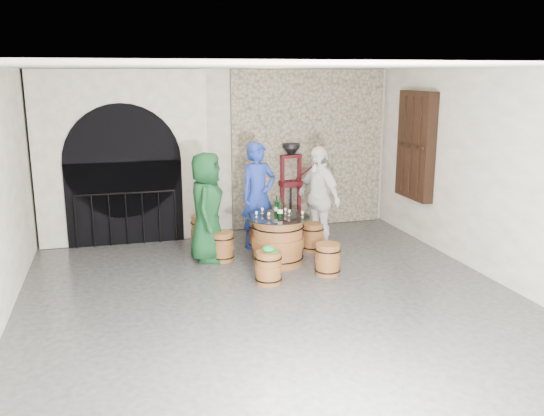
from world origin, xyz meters
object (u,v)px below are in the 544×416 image
object	(u,v)px
barrel_stool_far	(260,234)
barrel_stool_right	(313,237)
barrel_stool_near_left	(269,268)
side_barrel	(204,233)
barrel_stool_left	(222,246)
wine_bottle_right	(277,207)
barrel_table	(278,240)
person_green	(207,207)
barrel_stool_near_right	(328,259)
corking_press	(291,180)
wine_bottle_center	(280,209)
person_white	(319,198)
wine_bottle_left	(280,209)
person_blue	(258,195)

from	to	relation	value
barrel_stool_far	barrel_stool_right	xyz separation A→B (m)	(0.88, -0.43, 0.00)
barrel_stool_near_left	side_barrel	world-z (taller)	side_barrel
barrel_stool_left	wine_bottle_right	bearing A→B (deg)	-18.02
barrel_table	barrel_stool_left	xyz separation A→B (m)	(-0.87, 0.39, -0.15)
wine_bottle_right	person_green	bearing A→B (deg)	160.61
barrel_stool_near_right	corking_press	xyz separation A→B (m)	(0.25, 2.79, 0.77)
person_green	wine_bottle_center	size ratio (longest dim) A/B	5.70
corking_press	person_white	bearing A→B (deg)	-91.97
barrel_stool_near_left	wine_bottle_left	distance (m)	1.15
barrel_stool_near_left	barrel_stool_left	bearing A→B (deg)	110.57
barrel_stool_near_left	wine_bottle_center	size ratio (longest dim) A/B	1.56
wine_bottle_left	wine_bottle_right	distance (m)	0.16
person_green	wine_bottle_left	distance (m)	1.25
barrel_stool_near_right	barrel_table	bearing A→B (deg)	129.64
barrel_stool_near_left	wine_bottle_right	distance (m)	1.27
barrel_table	wine_bottle_center	xyz separation A→B (m)	(0.02, -0.06, 0.54)
barrel_stool_far	wine_bottle_right	xyz separation A→B (m)	(0.09, -0.84, 0.69)
barrel_stool_near_left	wine_bottle_left	bearing A→B (deg)	63.26
wine_bottle_center	corking_press	world-z (taller)	corking_press
person_blue	wine_bottle_center	bearing A→B (deg)	-102.35
barrel_stool_far	barrel_stool_near_left	world-z (taller)	same
barrel_table	wine_bottle_left	size ratio (longest dim) A/B	3.26
person_white	barrel_stool_left	bearing A→B (deg)	-101.25
person_white	wine_bottle_right	bearing A→B (deg)	-79.44
corking_press	person_blue	bearing A→B (deg)	-136.89
barrel_stool_far	person_white	world-z (taller)	person_white
barrel_stool_near_left	wine_bottle_left	size ratio (longest dim) A/B	1.56
person_green	wine_bottle_center	bearing A→B (deg)	-99.59
barrel_stool_far	wine_bottle_center	world-z (taller)	wine_bottle_center
barrel_stool_right	side_barrel	size ratio (longest dim) A/B	0.78
barrel_stool_near_right	wine_bottle_right	world-z (taller)	wine_bottle_right
wine_bottle_right	side_barrel	xyz separation A→B (m)	(-1.09, 0.92, -0.62)
barrel_stool_near_right	person_blue	bearing A→B (deg)	111.56
corking_press	wine_bottle_left	bearing A→B (deg)	-116.56
person_white	corking_press	size ratio (longest dim) A/B	1.07
barrel_stool_near_left	person_blue	bearing A→B (deg)	80.53
barrel_stool_near_right	person_green	bearing A→B (deg)	144.17
barrel_stool_left	wine_bottle_left	xyz separation A→B (m)	(0.88, -0.45, 0.69)
barrel_stool_near_right	barrel_stool_near_left	xyz separation A→B (m)	(-1.01, -0.13, 0.00)
person_green	barrel_stool_right	bearing A→B (deg)	-72.34
person_white	barrel_stool_near_right	bearing A→B (deg)	-31.45
barrel_stool_far	corking_press	distance (m)	1.64
wine_bottle_center	person_green	bearing A→B (deg)	153.54
person_white	side_barrel	xyz separation A→B (m)	(-2.01, 0.42, -0.61)
wine_bottle_left	side_barrel	size ratio (longest dim) A/B	0.50
barrel_stool_far	barrel_stool_near_right	bearing A→B (deg)	-67.88
barrel_stool_left	barrel_stool_far	xyz separation A→B (m)	(0.79, 0.56, 0.00)
person_blue	person_white	xyz separation A→B (m)	(1.01, -0.40, -0.03)
person_green	person_white	world-z (taller)	person_white
side_barrel	person_blue	bearing A→B (deg)	-0.84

